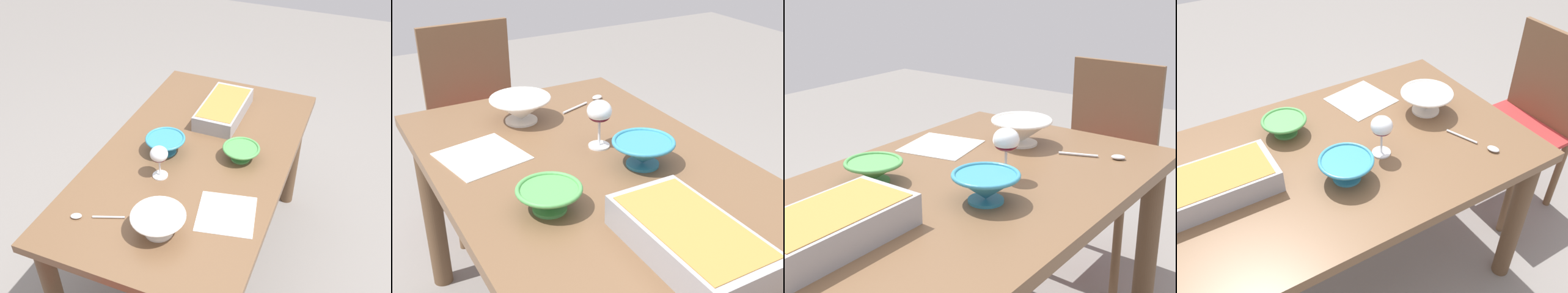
{
  "view_description": "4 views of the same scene",
  "coord_description": "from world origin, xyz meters",
  "views": [
    {
      "loc": [
        -1.56,
        -0.63,
        2.03
      ],
      "look_at": [
        -0.05,
        -0.03,
        0.82
      ],
      "focal_mm": 42.9,
      "sensor_mm": 36.0,
      "label": 1
    },
    {
      "loc": [
        1.07,
        -0.66,
        1.45
      ],
      "look_at": [
        -0.06,
        -0.02,
        0.8
      ],
      "focal_mm": 48.02,
      "sensor_mm": 36.0,
      "label": 2
    },
    {
      "loc": [
        1.1,
        0.94,
        1.34
      ],
      "look_at": [
        -0.14,
        0.02,
        0.82
      ],
      "focal_mm": 52.16,
      "sensor_mm": 36.0,
      "label": 3
    },
    {
      "loc": [
        0.45,
        1.06,
        1.68
      ],
      "look_at": [
        -0.13,
        0.11,
        0.79
      ],
      "focal_mm": 38.98,
      "sensor_mm": 36.0,
      "label": 4
    }
  ],
  "objects": [
    {
      "name": "napkin",
      "position": [
        -0.29,
        -0.26,
        0.72
      ],
      "size": [
        0.27,
        0.26,
        0.0
      ],
      "primitive_type": "cube",
      "rotation": [
        0.0,
        0.0,
        0.2
      ],
      "color": "white",
      "rests_on": "dining_table"
    },
    {
      "name": "ground_plane",
      "position": [
        0.0,
        0.0,
        0.0
      ],
      "size": [
        8.0,
        8.0,
        0.0
      ],
      "primitive_type": "plane",
      "color": "gray"
    },
    {
      "name": "mixing_bowl",
      "position": [
        0.07,
        -0.2,
        0.76
      ],
      "size": [
        0.17,
        0.17,
        0.07
      ],
      "color": "#4C994C",
      "rests_on": "dining_table"
    },
    {
      "name": "chair",
      "position": [
        -1.1,
        -0.02,
        0.5
      ],
      "size": [
        0.38,
        0.43,
        0.91
      ],
      "color": "#B22D2D",
      "rests_on": "ground_plane"
    },
    {
      "name": "serving_bowl",
      "position": [
        -0.48,
        -0.05,
        0.77
      ],
      "size": [
        0.21,
        0.21,
        0.09
      ],
      "color": "white",
      "rests_on": "dining_table"
    },
    {
      "name": "dining_table",
      "position": [
        0.0,
        0.0,
        0.61
      ],
      "size": [
        1.48,
        0.85,
        0.72
      ],
      "color": "brown",
      "rests_on": "ground_plane"
    },
    {
      "name": "wine_glass",
      "position": [
        -0.18,
        0.09,
        0.83
      ],
      "size": [
        0.08,
        0.08,
        0.15
      ],
      "color": "white",
      "rests_on": "dining_table"
    },
    {
      "name": "small_bowl",
      "position": [
        -0.01,
        0.13,
        0.77
      ],
      "size": [
        0.18,
        0.18,
        0.08
      ],
      "color": "teal",
      "rests_on": "dining_table"
    },
    {
      "name": "serving_spoon",
      "position": [
        -0.52,
        0.25,
        0.73
      ],
      "size": [
        0.09,
        0.2,
        0.01
      ],
      "color": "silver",
      "rests_on": "dining_table"
    },
    {
      "name": "casserole_dish",
      "position": [
        0.38,
        -0.01,
        0.77
      ],
      "size": [
        0.39,
        0.2,
        0.08
      ],
      "color": "#99999E",
      "rests_on": "dining_table"
    }
  ]
}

